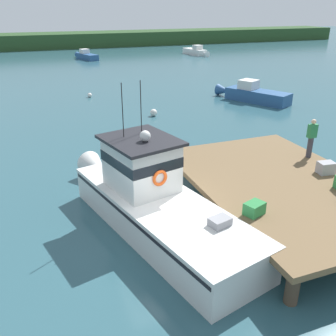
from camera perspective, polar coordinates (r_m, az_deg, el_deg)
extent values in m
plane|color=#2D5660|center=(12.71, -1.64, -10.22)|extent=(200.00, 200.00, 0.00)
cylinder|color=#4C3D2D|center=(10.47, 18.37, -16.75)|extent=(0.36, 0.36, 1.00)
cylinder|color=#4C3D2D|center=(16.53, 0.81, 0.19)|extent=(0.36, 0.36, 1.00)
cylinder|color=#4C3D2D|center=(18.95, 15.61, 2.41)|extent=(0.36, 0.36, 1.00)
cube|color=brown|center=(14.25, 16.84, -2.25)|extent=(6.00, 9.00, 0.20)
cube|color=silver|center=(12.58, -1.01, -7.63)|extent=(4.37, 8.37, 1.10)
cone|color=silver|center=(16.43, -10.63, -0.21)|extent=(1.50, 2.01, 1.10)
cube|color=black|center=(12.35, -1.03, -5.85)|extent=(4.35, 8.22, 0.12)
cube|color=silver|center=(12.28, -1.04, -5.20)|extent=(4.41, 8.38, 0.12)
cube|color=silver|center=(12.82, -4.07, 0.23)|extent=(2.38, 2.60, 1.80)
cube|color=black|center=(12.70, -4.11, 1.54)|extent=(2.40, 2.62, 0.36)
cube|color=#232328|center=(12.47, -4.19, 4.24)|extent=(2.68, 2.95, 0.10)
sphere|color=white|center=(12.15, -3.49, 4.88)|extent=(0.36, 0.36, 0.36)
cylinder|color=black|center=(12.45, -6.92, 8.67)|extent=(0.03, 0.03, 1.80)
cylinder|color=black|center=(12.78, -4.13, 9.17)|extent=(0.03, 0.03, 1.80)
cube|color=#939399|center=(11.03, 7.85, -8.33)|extent=(0.69, 0.57, 0.36)
torus|color=orange|center=(10.19, 6.09, -12.03)|extent=(0.68, 0.68, 0.12)
torus|color=#EA5119|center=(11.94, -1.23, -1.55)|extent=(0.55, 0.23, 0.54)
cube|color=#9E9EA3|center=(15.32, 22.84, 0.03)|extent=(0.65, 0.52, 0.45)
cube|color=#2D8442|center=(11.73, 12.96, -6.02)|extent=(0.72, 0.62, 0.39)
cylinder|color=#383842|center=(16.65, 20.70, 2.96)|extent=(0.22, 0.22, 0.86)
cube|color=#287F47|center=(16.44, 21.06, 5.27)|extent=(0.36, 0.22, 0.56)
sphere|color=beige|center=(16.33, 21.25, 6.57)|extent=(0.20, 0.20, 0.20)
cube|color=#285184|center=(55.32, -12.14, 16.19)|extent=(2.54, 4.42, 0.77)
cone|color=#285184|center=(57.68, -13.38, 16.37)|extent=(1.05, 1.23, 0.77)
cube|color=silver|center=(55.90, -12.56, 16.92)|extent=(1.34, 1.33, 0.57)
cube|color=white|center=(59.76, 4.05, 17.18)|extent=(2.13, 4.72, 0.83)
cone|color=white|center=(57.43, 5.68, 16.87)|extent=(0.99, 1.25, 0.83)
cube|color=silver|center=(59.03, 4.52, 17.79)|extent=(1.32, 1.30, 0.62)
cube|color=#285184|center=(30.72, 13.43, 10.56)|extent=(3.72, 5.23, 0.92)
cone|color=#285184|center=(32.32, 8.49, 11.56)|extent=(1.39, 1.54, 0.92)
cube|color=silver|center=(30.98, 12.13, 12.31)|extent=(1.72, 1.71, 0.69)
sphere|color=silver|center=(26.05, -2.20, 8.40)|extent=(0.48, 0.48, 0.48)
sphere|color=silver|center=(32.18, -11.80, 10.77)|extent=(0.36, 0.36, 0.36)
cube|color=#284723|center=(72.31, -19.05, 17.77)|extent=(120.00, 8.00, 2.40)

